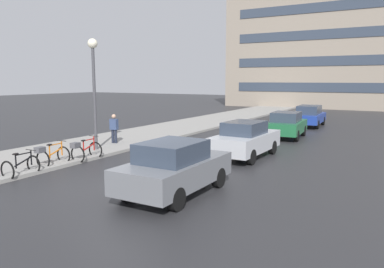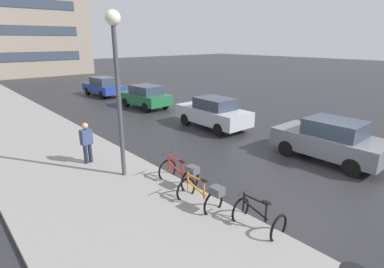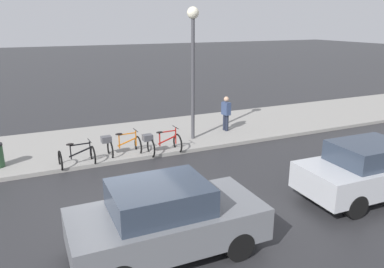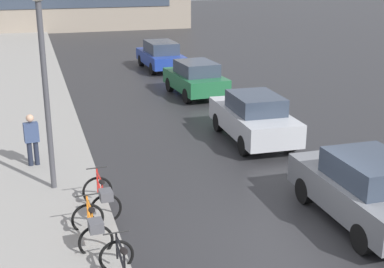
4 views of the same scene
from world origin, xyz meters
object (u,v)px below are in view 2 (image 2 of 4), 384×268
Objects in this scene: car_grey at (330,140)px; streetlamp at (116,65)px; car_green at (145,96)px; bicycle_third at (181,173)px; car_silver at (213,113)px; car_blue at (103,86)px; bicycle_nearest at (259,217)px; bicycle_second at (203,194)px; pedestrian at (87,142)px.

streetlamp is (-6.78, 3.75, 2.93)m from car_grey.
streetlamp is (-6.63, -8.91, 2.95)m from car_green.
bicycle_third is at bearing 160.94° from car_grey.
car_grey reaches higher than bicycle_third.
car_silver is 12.84m from car_blue.
bicycle_third is at bearing -59.79° from streetlamp.
streetlamp reaches higher than car_blue.
bicycle_nearest is 0.84× the size of bicycle_second.
bicycle_nearest is 0.30× the size of car_green.
bicycle_second is 0.98× the size of bicycle_third.
car_green is at bearing -89.52° from car_blue.
streetlamp is at bearing -126.65° from car_green.
car_silver reaches higher than bicycle_third.
streetlamp is at bearing 101.65° from bicycle_nearest.
car_blue is at bearing 74.35° from bicycle_nearest.
car_grey is at bearing -37.54° from pedestrian.
car_grey is 6.14m from car_silver.
car_green is at bearing 89.91° from car_silver.
car_grey is at bearing -89.41° from car_blue.
car_grey reaches higher than car_green.
car_grey is at bearing -28.98° from streetlamp.
bicycle_third is 0.34× the size of car_silver.
bicycle_third is at bearing -117.68° from car_green.
bicycle_second is 4.59m from streetlamp.
car_blue is 16.85m from streetlamp.
pedestrian is at bearing 142.46° from car_grey.
car_green is at bearing 67.54° from bicycle_nearest.
car_blue is (-0.05, 6.31, -0.00)m from car_green.
car_silver is 7.11m from pedestrian.
streetlamp is (0.46, -1.81, 2.81)m from pedestrian.
car_blue is (5.95, 18.41, 0.31)m from bicycle_second.
car_silver reaches higher than bicycle_second.
car_silver is at bearing 91.43° from car_grey.
car_grey is (5.79, 1.00, 0.43)m from bicycle_nearest.
bicycle_third is 0.33× the size of car_blue.
streetlamp is (-0.98, 4.76, 3.36)m from bicycle_nearest.
pedestrian is at bearing 102.38° from bicycle_nearest.
car_silver reaches higher than car_blue.
car_blue is 15.16m from pedestrian.
car_silver is 1.10× the size of car_green.
car_blue reaches higher than bicycle_second.
car_green is (5.60, 10.68, 0.30)m from bicycle_third.
car_silver is at bearing 4.67° from pedestrian.
pedestrian is 0.31× the size of streetlamp.
car_green is at bearing 90.65° from car_grey.
car_green is at bearing 53.35° from streetlamp.
car_green is at bearing 45.06° from pedestrian.
bicycle_third is at bearing -143.41° from car_silver.
car_grey is at bearing -5.34° from bicycle_second.
pedestrian reaches higher than car_blue.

